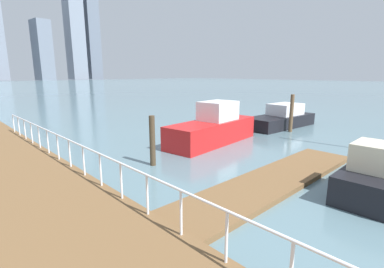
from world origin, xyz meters
name	(u,v)px	position (x,y,z in m)	size (l,w,h in m)	color
ground_plane	(95,141)	(0.00, 20.00, 0.00)	(300.00, 300.00, 0.00)	slate
floating_dock	(269,182)	(1.66, 9.46, 0.09)	(10.32, 2.00, 0.18)	brown
boardwalk_railing	(163,192)	(-3.15, 9.39, 1.21)	(0.06, 29.48, 1.08)	white
dock_piling_0	(291,113)	(10.87, 13.53, 1.26)	(0.25, 0.25, 2.52)	brown
dock_piling_1	(152,141)	(-0.07, 14.11, 1.08)	(0.24, 0.24, 2.16)	#473826
moored_boat_0	(281,118)	(12.09, 14.90, 0.63)	(6.16, 2.50, 1.68)	black
moored_boat_3	(213,128)	(4.82, 15.07, 0.84)	(6.37, 2.70, 2.32)	red
moored_boat_4	(379,176)	(3.54, 6.61, 0.63)	(4.29, 1.90, 1.77)	black
skyline_tower_5	(43,51)	(42.98, 173.72, 15.61)	(7.41, 10.22, 31.22)	slate
skyline_tower_6	(74,30)	(64.02, 181.43, 29.07)	(8.39, 12.01, 58.13)	gray
skyline_tower_7	(91,21)	(74.94, 182.48, 35.37)	(7.14, 11.74, 70.73)	slate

